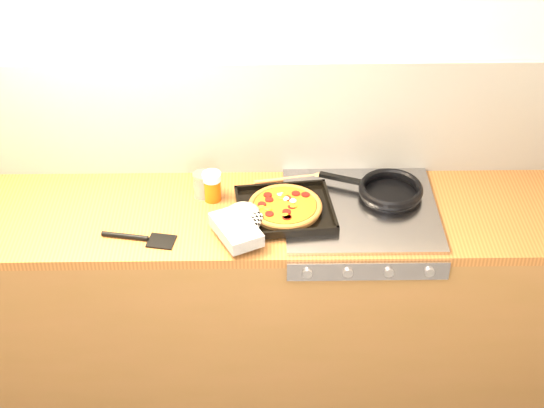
{
  "coord_description": "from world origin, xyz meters",
  "views": [
    {
      "loc": [
        0.06,
        -1.54,
        2.85
      ],
      "look_at": [
        0.1,
        1.08,
        0.95
      ],
      "focal_mm": 55.0,
      "sensor_mm": 36.0,
      "label": 1
    }
  ],
  "objects_px": {
    "tomato_can": "(203,185)",
    "juice_glass": "(212,186)",
    "frying_pan": "(389,190)",
    "pizza_on_tray": "(271,212)"
  },
  "relations": [
    {
      "from": "pizza_on_tray",
      "to": "tomato_can",
      "type": "xyz_separation_m",
      "value": [
        -0.27,
        0.17,
        0.01
      ]
    },
    {
      "from": "frying_pan",
      "to": "juice_glass",
      "type": "height_order",
      "value": "juice_glass"
    },
    {
      "from": "pizza_on_tray",
      "to": "tomato_can",
      "type": "height_order",
      "value": "tomato_can"
    },
    {
      "from": "frying_pan",
      "to": "tomato_can",
      "type": "xyz_separation_m",
      "value": [
        -0.75,
        0.03,
        0.02
      ]
    },
    {
      "from": "pizza_on_tray",
      "to": "juice_glass",
      "type": "relative_size",
      "value": 4.02
    },
    {
      "from": "pizza_on_tray",
      "to": "juice_glass",
      "type": "xyz_separation_m",
      "value": [
        -0.23,
        0.15,
        0.02
      ]
    },
    {
      "from": "tomato_can",
      "to": "juice_glass",
      "type": "distance_m",
      "value": 0.04
    },
    {
      "from": "pizza_on_tray",
      "to": "frying_pan",
      "type": "bearing_deg",
      "value": 17.06
    },
    {
      "from": "juice_glass",
      "to": "tomato_can",
      "type": "bearing_deg",
      "value": 152.11
    },
    {
      "from": "tomato_can",
      "to": "pizza_on_tray",
      "type": "bearing_deg",
      "value": -32.16
    }
  ]
}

